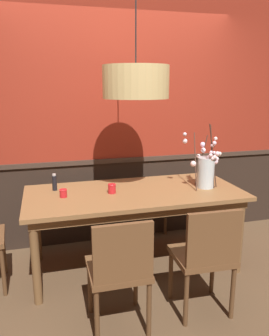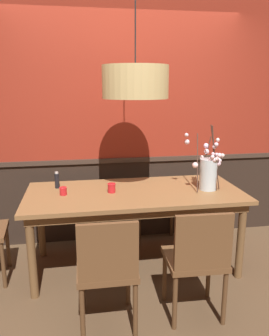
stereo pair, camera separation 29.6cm
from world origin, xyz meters
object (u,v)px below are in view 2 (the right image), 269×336
object	(u,v)px
candle_holder_nearer_center	(112,188)
condiment_bottle	(57,180)
candle_holder_nearer_edge	(63,191)
pendant_lamp	(136,82)
vase_with_blossoms	(208,173)
dining_table	(134,199)
chair_near_side_left	(107,267)
chair_near_side_right	(197,257)
chair_far_side_right	(151,190)

from	to	relation	value
candle_holder_nearer_center	condiment_bottle	world-z (taller)	condiment_bottle
candle_holder_nearer_edge	pendant_lamp	bearing A→B (deg)	-3.34
vase_with_blossoms	candle_holder_nearer_center	world-z (taller)	vase_with_blossoms
vase_with_blossoms	dining_table	bearing A→B (deg)	175.12
chair_near_side_left	condiment_bottle	world-z (taller)	condiment_bottle
chair_near_side_left	chair_near_side_right	distance (m)	0.67
chair_far_side_right	candle_holder_nearer_edge	size ratio (longest dim) A/B	12.05
chair_near_side_left	candle_holder_nearer_center	xyz separation A→B (m)	(0.12, 0.85, 0.31)
chair_near_side_right	condiment_bottle	size ratio (longest dim) A/B	5.55
vase_with_blossoms	pendant_lamp	size ratio (longest dim) A/B	0.54
chair_near_side_right	condiment_bottle	xyz separation A→B (m)	(-1.05, 1.07, 0.34)
candle_holder_nearer_edge	condiment_bottle	bearing A→B (deg)	105.77
dining_table	pendant_lamp	bearing A→B (deg)	-86.28
chair_far_side_right	vase_with_blossoms	distance (m)	1.06
chair_near_side_right	vase_with_blossoms	bearing A→B (deg)	64.56
candle_holder_nearer_edge	condiment_bottle	xyz separation A→B (m)	(-0.07, 0.23, 0.04)
dining_table	vase_with_blossoms	xyz separation A→B (m)	(0.70, -0.06, 0.24)
candle_holder_nearer_edge	condiment_bottle	world-z (taller)	condiment_bottle
candle_holder_nearer_edge	chair_near_side_right	bearing A→B (deg)	-40.21
dining_table	candle_holder_nearer_edge	world-z (taller)	candle_holder_nearer_edge
candle_holder_nearer_center	candle_holder_nearer_edge	bearing A→B (deg)	-179.78
candle_holder_nearer_center	condiment_bottle	distance (m)	0.56
candle_holder_nearer_center	condiment_bottle	bearing A→B (deg)	155.65
chair_near_side_left	pendant_lamp	distance (m)	1.54
chair_near_side_left	vase_with_blossoms	xyz separation A→B (m)	(1.04, 0.79, 0.43)
dining_table	chair_near_side_left	xyz separation A→B (m)	(-0.34, -0.85, -0.19)
chair_near_side_right	candle_holder_nearer_center	world-z (taller)	chair_near_side_right
vase_with_blossoms	condiment_bottle	distance (m)	1.45
chair_near_side_right	pendant_lamp	world-z (taller)	pendant_lamp
dining_table	chair_near_side_left	size ratio (longest dim) A/B	2.28
dining_table	condiment_bottle	world-z (taller)	condiment_bottle
candle_holder_nearer_edge	pendant_lamp	world-z (taller)	pendant_lamp
dining_table	pendant_lamp	size ratio (longest dim) A/B	1.70
chair_near_side_left	chair_near_side_right	world-z (taller)	chair_near_side_right
chair_far_side_right	chair_near_side_right	xyz separation A→B (m)	(-0.02, -1.68, 0.01)
chair_near_side_left	vase_with_blossoms	distance (m)	1.38
dining_table	vase_with_blossoms	world-z (taller)	vase_with_blossoms
chair_near_side_left	candle_holder_nearer_edge	bearing A→B (deg)	110.62
dining_table	chair_near_side_left	distance (m)	0.93
vase_with_blossoms	condiment_bottle	bearing A→B (deg)	168.58
chair_near_side_left	candle_holder_nearer_center	distance (m)	0.91
condiment_bottle	pendant_lamp	xyz separation A→B (m)	(0.73, -0.27, 0.92)
chair_far_side_right	vase_with_blossoms	world-z (taller)	vase_with_blossoms
chair_near_side_right	vase_with_blossoms	size ratio (longest dim) A/B	1.41
candle_holder_nearer_edge	pendant_lamp	size ratio (longest dim) A/B	0.06
chair_near_side_left	chair_near_side_right	xyz separation A→B (m)	(0.67, 0.01, 0.01)
candle_holder_nearer_center	pendant_lamp	world-z (taller)	pendant_lamp
candle_holder_nearer_center	candle_holder_nearer_edge	distance (m)	0.44
dining_table	pendant_lamp	distance (m)	1.08
chair_near_side_right	condiment_bottle	bearing A→B (deg)	134.65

